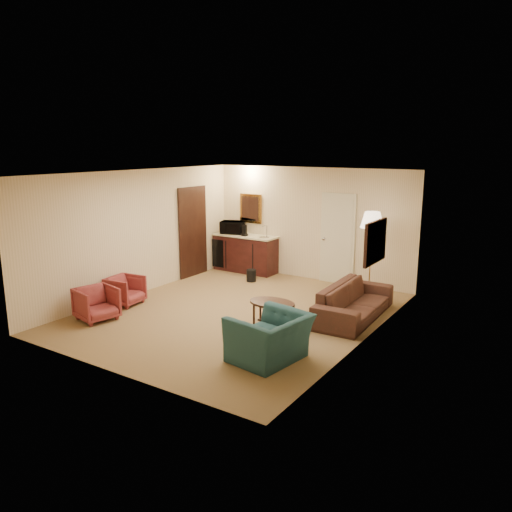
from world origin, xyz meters
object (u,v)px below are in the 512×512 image
Objects in this scene: microwave at (232,226)px; coffee_table at (272,315)px; rose_chair_near at (125,289)px; wetbar_cabinet at (245,253)px; floor_lamp at (370,254)px; coffee_maker at (244,230)px; rose_chair_far at (96,302)px; waste_bin at (251,275)px; teal_armchair at (270,330)px; sofa at (355,296)px.

coffee_table is at bearing -63.41° from microwave.
microwave is at bearing -8.93° from rose_chair_near.
rose_chair_near is 3.58m from microwave.
wetbar_cabinet reaches higher than rose_chair_near.
rose_chair_near is at bearing -140.88° from floor_lamp.
rose_chair_far is at bearing -84.19° from coffee_maker.
floor_lamp reaches higher than waste_bin.
microwave reaches higher than waste_bin.
microwave is at bearing 14.41° from rose_chair_far.
teal_armchair is 3.83× the size of waste_bin.
teal_armchair reaches higher than wetbar_cabinet.
teal_armchair is 1.28× the size of coffee_table.
wetbar_cabinet reaches higher than sofa.
wetbar_cabinet is 3.40m from floor_lamp.
wetbar_cabinet is at bearing -16.64° from microwave.
floor_lamp is at bearing 5.39° from coffee_maker.
wetbar_cabinet is 0.60m from coffee_maker.
wetbar_cabinet is 5.32m from teal_armchair.
coffee_maker is (0.54, 3.38, 0.74)m from rose_chair_near.
sofa is at bearing 52.44° from coffee_table.
wetbar_cabinet is 2.47× the size of rose_chair_far.
sofa is 4.65m from rose_chair_far.
teal_armchair is 5.59m from microwave.
rose_chair_near is at bearing -112.52° from waste_bin.
waste_bin is at bearing -47.92° from wetbar_cabinet.
sofa is at bearing -74.43° from rose_chair_near.
rose_chair_far is 3.17m from coffee_table.
teal_armchair is 4.37m from waste_bin.
rose_chair_near is at bearing -172.13° from coffee_table.
coffee_maker is (-3.22, 4.09, 0.59)m from teal_armchair.
rose_chair_near reaches higher than waste_bin.
wetbar_cabinet is 0.77× the size of sofa.
waste_bin is at bearing -35.45° from coffee_maker.
sofa is at bearing -179.29° from teal_armchair.
waste_bin is (-2.70, -0.36, -0.75)m from floor_lamp.
rose_chair_far is (-3.52, -0.20, -0.13)m from teal_armchair.
floor_lamp is 3.14× the size of microwave.
coffee_table is 0.47× the size of floor_lamp.
sofa is at bearing -15.55° from coffee_maker.
rose_chair_far is at bearing -103.73° from waste_bin.
coffee_maker is at bearing -67.95° from wetbar_cabinet.
rose_chair_near is 3.01m from waste_bin.
rose_chair_far is 4.47m from microwave.
floor_lamp is (3.35, -0.36, 0.43)m from wetbar_cabinet.
waste_bin is (0.65, -0.72, -0.32)m from wetbar_cabinet.
coffee_maker is at bearing 8.77° from rose_chair_far.
waste_bin is (-2.95, 1.07, -0.28)m from sofa.
coffee_table is at bearing -49.90° from waste_bin.
microwave is at bearing -130.36° from teal_armchair.
coffee_table is at bearing -105.09° from floor_lamp.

